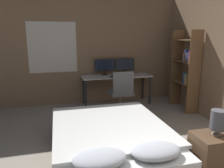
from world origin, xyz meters
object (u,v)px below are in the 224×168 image
at_px(bedside_lamp, 218,120).
at_px(office_chair, 121,95).
at_px(bookshelf, 187,67).
at_px(monitor_right, 125,65).
at_px(monitor_left, 105,66).
at_px(desk, 117,79).
at_px(keyboard, 118,76).
at_px(bed, 111,143).
at_px(nightstand, 214,158).
at_px(computer_mouse, 130,76).

bearing_deg(bedside_lamp, office_chair, 98.79).
xyz_separation_m(office_chair, bookshelf, (1.49, -0.17, 0.60)).
bearing_deg(monitor_right, monitor_left, 180.00).
relative_size(monitor_left, office_chair, 0.52).
relative_size(desk, monitor_left, 3.41).
bearing_deg(keyboard, bedside_lamp, -84.04).
relative_size(keyboard, bookshelf, 0.23).
bearing_deg(office_chair, bed, -110.51).
bearing_deg(monitor_left, bookshelf, -30.54).
bearing_deg(monitor_right, desk, -146.67).
xyz_separation_m(nightstand, monitor_left, (-0.58, 3.33, 0.66)).
bearing_deg(monitor_right, computer_mouse, -84.63).
xyz_separation_m(desk, monitor_right, (0.26, 0.17, 0.31)).
height_order(bed, desk, desk).
bearing_deg(bookshelf, nightstand, -115.20).
relative_size(bedside_lamp, keyboard, 0.71).
bearing_deg(monitor_right, office_chair, -112.66).
bearing_deg(bookshelf, computer_mouse, 149.96).
relative_size(bed, monitor_right, 4.02).
xyz_separation_m(nightstand, bookshelf, (1.10, 2.34, 0.70)).
height_order(bed, monitor_right, monitor_right).
bearing_deg(office_chair, bookshelf, -6.58).
xyz_separation_m(desk, computer_mouse, (0.30, -0.17, 0.10)).
height_order(monitor_right, bookshelf, bookshelf).
distance_m(nightstand, computer_mouse, 3.02).
distance_m(office_chair, bookshelf, 1.61).
height_order(bed, bookshelf, bookshelf).
bearing_deg(keyboard, desk, 90.00).
bearing_deg(nightstand, desk, 95.64).
height_order(keyboard, bookshelf, bookshelf).
relative_size(keyboard, office_chair, 0.43).
xyz_separation_m(bedside_lamp, computer_mouse, (-0.01, 2.98, -0.02)).
distance_m(nightstand, monitor_right, 3.39).
bearing_deg(desk, monitor_right, 33.33).
bearing_deg(computer_mouse, bedside_lamp, -89.72).
distance_m(monitor_right, office_chair, 1.04).
bearing_deg(desk, office_chair, -96.80).
distance_m(keyboard, office_chair, 0.59).
xyz_separation_m(bedside_lamp, monitor_left, (-0.58, 3.33, 0.19)).
distance_m(bed, office_chair, 1.91).
relative_size(nightstand, keyboard, 1.42).
xyz_separation_m(computer_mouse, bookshelf, (1.11, -0.64, 0.25)).
distance_m(desk, keyboard, 0.20).
bearing_deg(nightstand, bedside_lamp, -90.00).
height_order(monitor_left, monitor_right, same).
xyz_separation_m(monitor_left, monitor_right, (0.53, 0.00, 0.00)).
xyz_separation_m(bed, monitor_left, (0.48, 2.60, 0.70)).
bearing_deg(monitor_left, nightstand, -80.18).
height_order(monitor_left, computer_mouse, monitor_left).
xyz_separation_m(desk, bookshelf, (1.41, -0.82, 0.36)).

